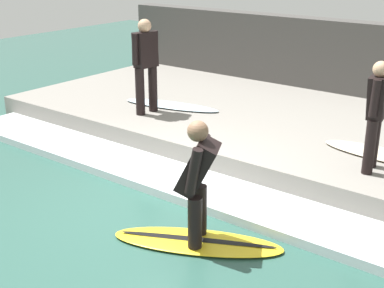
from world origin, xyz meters
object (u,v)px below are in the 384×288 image
Objects in this scene: surfer_riding at (198,176)px; surfboard_riding at (197,242)px; surfer_waiting_near at (376,111)px; surfboard_waiting_far at (171,105)px; surfboard_waiting_near at (383,154)px; surfer_waiting_far at (146,61)px.

surfboard_riding is at bearing 90.00° from surfer_riding.
surfer_waiting_near reaches higher than surfboard_waiting_far.
surfer_waiting_near is at bearing -24.40° from surfer_riding.
surfer_waiting_near reaches higher than surfboard_riding.
surfer_riding is at bearing 160.40° from surfboard_waiting_near.
surfer_riding is 2.73m from surfer_waiting_near.
surfer_waiting_near is at bearing -178.57° from surfboard_waiting_near.
surfer_waiting_far reaches higher than surfboard_waiting_far.
surfboard_riding is 4.30m from surfer_waiting_far.
surfboard_waiting_far is (0.09, 4.14, 0.00)m from surfboard_waiting_near.
surfboard_waiting_far is (3.19, 3.04, 0.42)m from surfboard_riding.
surfboard_waiting_near is 4.37m from surfer_waiting_far.
surfer_riding is at bearing -136.38° from surfboard_waiting_far.
surfboard_waiting_near is (3.09, -1.10, 0.42)m from surfboard_riding.
surfer_riding is 0.97× the size of surfer_waiting_near.
surfboard_riding is 1.38× the size of surfer_waiting_near.
surfer_waiting_near is (2.46, -1.12, 1.24)m from surfboard_riding.
surfboard_riding is at bearing -129.75° from surfer_waiting_far.
surfer_riding is 0.86× the size of surfer_waiting_far.
surfboard_waiting_near reaches higher than surfboard_riding.
surfer_riding is 4.11m from surfer_waiting_far.
surfer_waiting_far is at bearing 50.25° from surfboard_riding.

